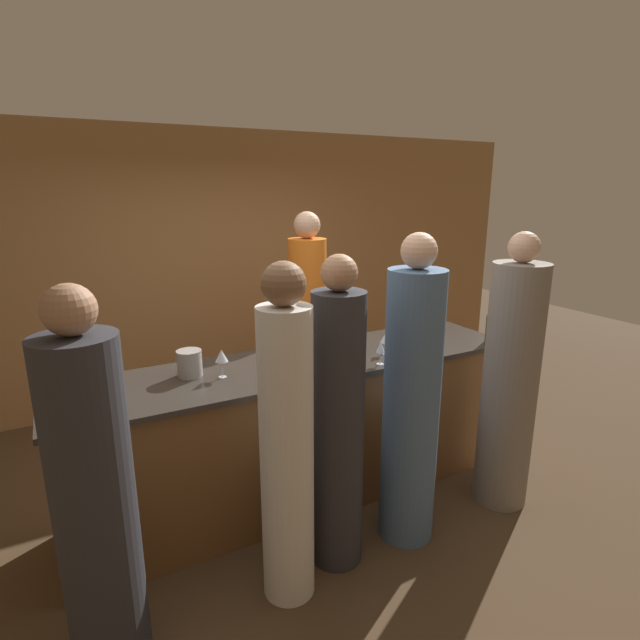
# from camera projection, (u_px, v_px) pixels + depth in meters

# --- Properties ---
(ground_plane) EXTENTS (14.00, 14.00, 0.00)m
(ground_plane) POSITION_uv_depth(u_px,v_px,m) (303.00, 492.00, 3.74)
(ground_plane) COLOR #4C3823
(back_wall) EXTENTS (8.00, 0.06, 2.80)m
(back_wall) POSITION_uv_depth(u_px,v_px,m) (209.00, 267.00, 5.28)
(back_wall) COLOR #A37547
(back_wall) RESTS_ON ground_plane
(bar_counter) EXTENTS (3.27, 0.78, 1.04)m
(bar_counter) POSITION_uv_depth(u_px,v_px,m) (302.00, 429.00, 3.61)
(bar_counter) COLOR brown
(bar_counter) RESTS_ON ground_plane
(bartender) EXTENTS (0.33, 0.33, 2.02)m
(bartender) POSITION_uv_depth(u_px,v_px,m) (308.00, 332.00, 4.48)
(bartender) COLOR orange
(bartender) RESTS_ON ground_plane
(guest_0) EXTENTS (0.29, 0.29, 1.88)m
(guest_0) POSITION_uv_depth(u_px,v_px,m) (287.00, 447.00, 2.61)
(guest_0) COLOR silver
(guest_0) RESTS_ON ground_plane
(guest_1) EXTENTS (0.35, 0.35, 1.97)m
(guest_1) POSITION_uv_depth(u_px,v_px,m) (411.00, 404.00, 3.08)
(guest_1) COLOR #4C6B93
(guest_1) RESTS_ON ground_plane
(guest_2) EXTENTS (0.36, 0.36, 1.85)m
(guest_2) POSITION_uv_depth(u_px,v_px,m) (95.00, 502.00, 2.22)
(guest_2) COLOR #2D2D33
(guest_2) RESTS_ON ground_plane
(guest_3) EXTENTS (0.37, 0.37, 1.94)m
(guest_3) POSITION_uv_depth(u_px,v_px,m) (510.00, 383.00, 3.45)
(guest_3) COLOR gray
(guest_3) RESTS_ON ground_plane
(guest_4) EXTENTS (0.31, 0.31, 1.88)m
(guest_4) POSITION_uv_depth(u_px,v_px,m) (338.00, 426.00, 2.87)
(guest_4) COLOR #2D2D33
(guest_4) RESTS_ON ground_plane
(wine_bottle_0) EXTENTS (0.07, 0.07, 0.29)m
(wine_bottle_0) POSITION_uv_depth(u_px,v_px,m) (490.00, 328.00, 3.89)
(wine_bottle_0) COLOR black
(wine_bottle_0) RESTS_ON bar_counter
(wine_bottle_1) EXTENTS (0.07, 0.07, 0.30)m
(wine_bottle_1) POSITION_uv_depth(u_px,v_px,m) (95.00, 370.00, 2.99)
(wine_bottle_1) COLOR black
(wine_bottle_1) RESTS_ON bar_counter
(ice_bucket) EXTENTS (0.16, 0.16, 0.17)m
(ice_bucket) POSITION_uv_depth(u_px,v_px,m) (190.00, 363.00, 3.18)
(ice_bucket) COLOR #9E9993
(ice_bucket) RESTS_ON bar_counter
(wine_glass_0) EXTENTS (0.07, 0.07, 0.14)m
(wine_glass_0) POSITION_uv_depth(u_px,v_px,m) (384.00, 340.00, 3.60)
(wine_glass_0) COLOR silver
(wine_glass_0) RESTS_ON bar_counter
(wine_glass_1) EXTENTS (0.07, 0.07, 0.16)m
(wine_glass_1) POSITION_uv_depth(u_px,v_px,m) (282.00, 349.00, 3.33)
(wine_glass_1) COLOR silver
(wine_glass_1) RESTS_ON bar_counter
(wine_glass_2) EXTENTS (0.08, 0.08, 0.19)m
(wine_glass_2) POSITION_uv_depth(u_px,v_px,m) (221.00, 356.00, 3.14)
(wine_glass_2) COLOR silver
(wine_glass_2) RESTS_ON bar_counter
(wine_glass_3) EXTENTS (0.06, 0.06, 0.16)m
(wine_glass_3) POSITION_uv_depth(u_px,v_px,m) (381.00, 348.00, 3.38)
(wine_glass_3) COLOR silver
(wine_glass_3) RESTS_ON bar_counter
(wine_glass_4) EXTENTS (0.08, 0.08, 0.14)m
(wine_glass_4) POSITION_uv_depth(u_px,v_px,m) (92.00, 380.00, 2.85)
(wine_glass_4) COLOR silver
(wine_glass_4) RESTS_ON bar_counter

